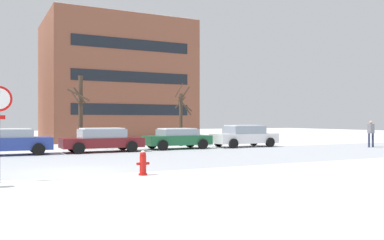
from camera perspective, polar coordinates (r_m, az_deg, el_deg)
name	(u,v)px	position (r m, az deg, el deg)	size (l,w,h in m)	color
ground_plane	(70,173)	(15.24, -16.44, -6.95)	(120.00, 120.00, 0.00)	white
road_surface	(54,163)	(18.83, -18.46, -5.61)	(80.00, 9.30, 0.00)	#B7BCC4
fire_hydrant	(143,163)	(14.02, -6.75, -5.84)	(0.44, 0.30, 0.83)	red
parked_car_blue	(8,141)	(23.74, -23.88, -2.71)	(4.31, 1.99, 1.39)	#283D93
parked_car_maroon	(102,140)	(24.45, -12.26, -2.65)	(4.61, 2.09, 1.38)	maroon
parked_car_green	(177,138)	(26.44, -2.05, -2.50)	(4.20, 2.08, 1.32)	#1E6038
parked_car_white	(244,136)	(28.64, 7.16, -2.16)	(4.52, 2.17, 1.49)	white
pedestrian_crossing	(371,132)	(30.47, 23.34, -1.48)	(0.58, 0.46, 1.79)	#2D334C
tree_far_right	(181,116)	(29.49, -1.48, 0.55)	(1.21, 1.33, 4.48)	#423326
tree_far_left	(80,111)	(26.89, -15.06, 1.23)	(1.30, 1.06, 4.63)	#423326
building_far_right	(116,81)	(39.47, -10.45, 5.23)	(12.51, 9.94, 10.87)	brown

